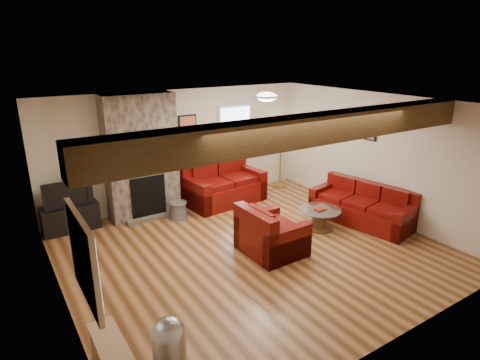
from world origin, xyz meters
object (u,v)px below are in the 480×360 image
object	(u,v)px
loveseat	(224,183)
coffee_table	(320,219)
armchair_red	(272,229)
television	(67,193)
sofa_three	(362,204)
floor_lamp	(282,129)
tv_cabinet	(71,218)

from	to	relation	value
loveseat	coffee_table	xyz separation A→B (m)	(0.83, -2.20, -0.26)
armchair_red	television	distance (m)	3.86
sofa_three	television	size ratio (longest dim) A/B	2.27
coffee_table	floor_lamp	bearing A→B (deg)	69.13
armchair_red	floor_lamp	distance (m)	3.61
sofa_three	loveseat	xyz separation A→B (m)	(-1.73, 2.42, 0.08)
tv_cabinet	television	world-z (taller)	television
loveseat	floor_lamp	distance (m)	2.01
loveseat	armchair_red	size ratio (longest dim) A/B	1.70
television	floor_lamp	distance (m)	4.99
floor_lamp	tv_cabinet	bearing A→B (deg)	178.63
coffee_table	floor_lamp	world-z (taller)	floor_lamp
loveseat	armchair_red	xyz separation A→B (m)	(-0.51, -2.44, -0.05)
coffee_table	television	xyz separation A→B (m)	(-4.03, 2.50, 0.57)
coffee_table	tv_cabinet	size ratio (longest dim) A/B	0.78
sofa_three	television	xyz separation A→B (m)	(-4.93, 2.72, 0.38)
tv_cabinet	coffee_table	bearing A→B (deg)	-31.76
tv_cabinet	floor_lamp	size ratio (longest dim) A/B	0.60
sofa_three	coffee_table	bearing A→B (deg)	-115.31
coffee_table	television	bearing A→B (deg)	148.24
loveseat	coffee_table	size ratio (longest dim) A/B	2.18
armchair_red	television	size ratio (longest dim) A/B	1.16
sofa_three	armchair_red	bearing A→B (deg)	-100.73
television	coffee_table	bearing A→B (deg)	-31.76
armchair_red	floor_lamp	bearing A→B (deg)	-41.40
tv_cabinet	television	size ratio (longest dim) A/B	1.17
armchair_red	television	bearing A→B (deg)	43.72
loveseat	television	size ratio (longest dim) A/B	1.98
sofa_three	television	world-z (taller)	television
loveseat	sofa_three	bearing A→B (deg)	-59.89
loveseat	tv_cabinet	distance (m)	3.22
floor_lamp	coffee_table	bearing A→B (deg)	-110.87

